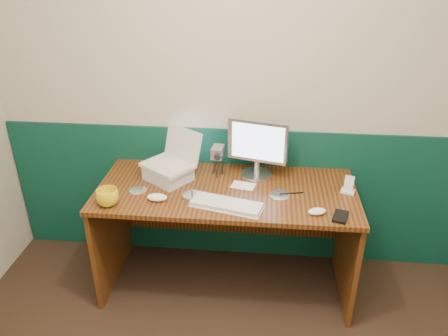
# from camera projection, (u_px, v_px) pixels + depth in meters

# --- Properties ---
(back_wall) EXTENTS (3.50, 0.04, 2.50)m
(back_wall) POSITION_uv_depth(u_px,v_px,m) (258.00, 93.00, 2.78)
(back_wall) COLOR #B9B29D
(back_wall) RESTS_ON ground
(wainscot) EXTENTS (3.48, 0.02, 1.00)m
(wainscot) POSITION_uv_depth(u_px,v_px,m) (254.00, 196.00, 3.11)
(wainscot) COLOR #08362B
(wainscot) RESTS_ON ground
(desk) EXTENTS (1.60, 0.70, 0.75)m
(desk) POSITION_uv_depth(u_px,v_px,m) (226.00, 238.00, 2.87)
(desk) COLOR #3A1C0A
(desk) RESTS_ON ground
(laptop_riser) EXTENTS (0.34, 0.33, 0.09)m
(laptop_riser) POSITION_uv_depth(u_px,v_px,m) (168.00, 173.00, 2.78)
(laptop_riser) COLOR silver
(laptop_riser) RESTS_ON desk
(laptop) EXTENTS (0.38, 0.36, 0.25)m
(laptop) POSITION_uv_depth(u_px,v_px,m) (167.00, 149.00, 2.70)
(laptop) COLOR silver
(laptop) RESTS_ON laptop_riser
(monitor) EXTENTS (0.39, 0.20, 0.38)m
(monitor) POSITION_uv_depth(u_px,v_px,m) (257.00, 149.00, 2.76)
(monitor) COLOR #BABABF
(monitor) RESTS_ON desk
(keyboard) EXTENTS (0.43, 0.23, 0.02)m
(keyboard) POSITION_uv_depth(u_px,v_px,m) (226.00, 205.00, 2.50)
(keyboard) COLOR white
(keyboard) RESTS_ON desk
(mouse_right) EXTENTS (0.12, 0.09, 0.03)m
(mouse_right) POSITION_uv_depth(u_px,v_px,m) (317.00, 211.00, 2.43)
(mouse_right) COLOR white
(mouse_right) RESTS_ON desk
(mouse_left) EXTENTS (0.12, 0.08, 0.04)m
(mouse_left) POSITION_uv_depth(u_px,v_px,m) (157.00, 197.00, 2.56)
(mouse_left) COLOR white
(mouse_left) RESTS_ON desk
(mug) EXTENTS (0.14, 0.14, 0.10)m
(mug) POSITION_uv_depth(u_px,v_px,m) (108.00, 197.00, 2.50)
(mug) COLOR yellow
(mug) RESTS_ON desk
(camcorder) EXTENTS (0.11, 0.14, 0.21)m
(camcorder) POSITION_uv_depth(u_px,v_px,m) (218.00, 161.00, 2.81)
(camcorder) COLOR #B2B2B7
(camcorder) RESTS_ON desk
(cd_spindle) EXTENTS (0.11, 0.11, 0.02)m
(cd_spindle) POSITION_uv_depth(u_px,v_px,m) (192.00, 196.00, 2.59)
(cd_spindle) COLOR silver
(cd_spindle) RESTS_ON desk
(cd_loose_a) EXTENTS (0.11, 0.11, 0.00)m
(cd_loose_a) POSITION_uv_depth(u_px,v_px,m) (138.00, 190.00, 2.68)
(cd_loose_a) COLOR silver
(cd_loose_a) RESTS_ON desk
(cd_loose_b) EXTENTS (0.13, 0.13, 0.00)m
(cd_loose_b) POSITION_uv_depth(u_px,v_px,m) (280.00, 195.00, 2.63)
(cd_loose_b) COLOR silver
(cd_loose_b) RESTS_ON desk
(pen) EXTENTS (0.14, 0.04, 0.01)m
(pen) POSITION_uv_depth(u_px,v_px,m) (292.00, 193.00, 2.64)
(pen) COLOR black
(pen) RESTS_ON desk
(papers) EXTENTS (0.16, 0.12, 0.00)m
(papers) POSITION_uv_depth(u_px,v_px,m) (243.00, 186.00, 2.73)
(papers) COLOR white
(papers) RESTS_ON desk
(dock) EXTENTS (0.10, 0.08, 0.02)m
(dock) POSITION_uv_depth(u_px,v_px,m) (348.00, 191.00, 2.65)
(dock) COLOR white
(dock) RESTS_ON desk
(music_player) EXTENTS (0.06, 0.04, 0.10)m
(music_player) POSITION_uv_depth(u_px,v_px,m) (349.00, 183.00, 2.63)
(music_player) COLOR white
(music_player) RESTS_ON dock
(pda) EXTENTS (0.11, 0.14, 0.01)m
(pda) POSITION_uv_depth(u_px,v_px,m) (340.00, 217.00, 2.40)
(pda) COLOR black
(pda) RESTS_ON desk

